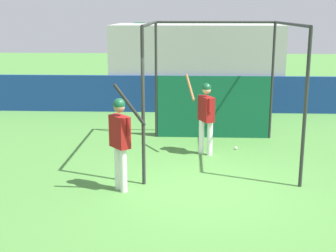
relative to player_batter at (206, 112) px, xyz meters
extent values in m
plane|color=#477F38|center=(-0.16, -2.33, -1.04)|extent=(60.00, 60.00, 0.00)
cube|color=navy|center=(-0.16, 4.80, -0.42)|extent=(24.00, 0.12, 1.24)
cube|color=#9E9E99|center=(-0.16, 6.46, 0.41)|extent=(5.95, 3.20, 2.89)
cube|color=#1E6B3D|center=(-2.36, 5.26, 0.25)|extent=(0.45, 0.40, 0.10)
cube|color=#1E6B3D|center=(-2.36, 5.44, 0.48)|extent=(0.45, 0.06, 0.40)
cube|color=#1E6B3D|center=(-1.81, 5.26, 0.25)|extent=(0.45, 0.40, 0.10)
cube|color=#1E6B3D|center=(-1.81, 5.44, 0.48)|extent=(0.45, 0.06, 0.40)
cube|color=#1E6B3D|center=(-1.26, 5.26, 0.25)|extent=(0.45, 0.40, 0.10)
cube|color=#1E6B3D|center=(-1.26, 5.44, 0.48)|extent=(0.45, 0.06, 0.40)
cube|color=#1E6B3D|center=(-0.71, 5.26, 0.25)|extent=(0.45, 0.40, 0.10)
cube|color=#1E6B3D|center=(-0.71, 5.44, 0.48)|extent=(0.45, 0.06, 0.40)
cube|color=#1E6B3D|center=(-0.16, 5.26, 0.25)|extent=(0.45, 0.40, 0.10)
cube|color=#1E6B3D|center=(-0.16, 5.44, 0.48)|extent=(0.45, 0.06, 0.40)
cube|color=#1E6B3D|center=(0.39, 5.26, 0.25)|extent=(0.45, 0.40, 0.10)
cube|color=#1E6B3D|center=(0.39, 5.44, 0.48)|extent=(0.45, 0.06, 0.40)
cube|color=#1E6B3D|center=(0.94, 5.26, 0.25)|extent=(0.45, 0.40, 0.10)
cube|color=#1E6B3D|center=(0.94, 5.44, 0.48)|extent=(0.45, 0.06, 0.40)
cube|color=#1E6B3D|center=(1.49, 5.26, 0.25)|extent=(0.45, 0.40, 0.10)
cube|color=#1E6B3D|center=(1.49, 5.44, 0.48)|extent=(0.45, 0.06, 0.40)
cube|color=#1E6B3D|center=(2.04, 5.26, 0.25)|extent=(0.45, 0.40, 0.10)
cube|color=#1E6B3D|center=(2.04, 5.44, 0.48)|extent=(0.45, 0.06, 0.40)
cube|color=#1E6B3D|center=(-2.36, 6.06, 0.65)|extent=(0.45, 0.40, 0.10)
cube|color=#1E6B3D|center=(-2.36, 6.24, 0.88)|extent=(0.45, 0.06, 0.40)
cube|color=#1E6B3D|center=(-1.81, 6.06, 0.65)|extent=(0.45, 0.40, 0.10)
cube|color=#1E6B3D|center=(-1.81, 6.24, 0.88)|extent=(0.45, 0.06, 0.40)
cube|color=#1E6B3D|center=(-1.26, 6.06, 0.65)|extent=(0.45, 0.40, 0.10)
cube|color=#1E6B3D|center=(-1.26, 6.24, 0.88)|extent=(0.45, 0.06, 0.40)
cube|color=#1E6B3D|center=(-0.71, 6.06, 0.65)|extent=(0.45, 0.40, 0.10)
cube|color=#1E6B3D|center=(-0.71, 6.24, 0.88)|extent=(0.45, 0.06, 0.40)
cube|color=#1E6B3D|center=(-0.16, 6.06, 0.65)|extent=(0.45, 0.40, 0.10)
cube|color=#1E6B3D|center=(-0.16, 6.24, 0.88)|extent=(0.45, 0.06, 0.40)
cube|color=#1E6B3D|center=(0.39, 6.06, 0.65)|extent=(0.45, 0.40, 0.10)
cube|color=#1E6B3D|center=(0.39, 6.24, 0.88)|extent=(0.45, 0.06, 0.40)
cube|color=#1E6B3D|center=(0.94, 6.06, 0.65)|extent=(0.45, 0.40, 0.10)
cube|color=#1E6B3D|center=(0.94, 6.24, 0.88)|extent=(0.45, 0.06, 0.40)
cube|color=#1E6B3D|center=(1.49, 6.06, 0.65)|extent=(0.45, 0.40, 0.10)
cube|color=#1E6B3D|center=(1.49, 6.24, 0.88)|extent=(0.45, 0.06, 0.40)
cube|color=#1E6B3D|center=(2.04, 6.06, 0.65)|extent=(0.45, 0.40, 0.10)
cube|color=#1E6B3D|center=(2.04, 6.24, 0.88)|extent=(0.45, 0.06, 0.40)
cube|color=#1E6B3D|center=(-2.36, 6.86, 1.05)|extent=(0.45, 0.40, 0.10)
cube|color=#1E6B3D|center=(-2.36, 7.04, 1.28)|extent=(0.45, 0.06, 0.40)
cube|color=#1E6B3D|center=(-1.81, 6.86, 1.05)|extent=(0.45, 0.40, 0.10)
cube|color=#1E6B3D|center=(-1.81, 7.04, 1.28)|extent=(0.45, 0.06, 0.40)
cube|color=#1E6B3D|center=(-1.26, 6.86, 1.05)|extent=(0.45, 0.40, 0.10)
cube|color=#1E6B3D|center=(-1.26, 7.04, 1.28)|extent=(0.45, 0.06, 0.40)
cube|color=#1E6B3D|center=(-0.71, 6.86, 1.05)|extent=(0.45, 0.40, 0.10)
cube|color=#1E6B3D|center=(-0.71, 7.04, 1.28)|extent=(0.45, 0.06, 0.40)
cube|color=#1E6B3D|center=(-0.16, 6.86, 1.05)|extent=(0.45, 0.40, 0.10)
cube|color=#1E6B3D|center=(-0.16, 7.04, 1.28)|extent=(0.45, 0.06, 0.40)
cube|color=#1E6B3D|center=(0.39, 6.86, 1.05)|extent=(0.45, 0.40, 0.10)
cube|color=#1E6B3D|center=(0.39, 7.04, 1.28)|extent=(0.45, 0.06, 0.40)
cube|color=#1E6B3D|center=(0.94, 6.86, 1.05)|extent=(0.45, 0.40, 0.10)
cube|color=#1E6B3D|center=(0.94, 7.04, 1.28)|extent=(0.45, 0.06, 0.40)
cube|color=#1E6B3D|center=(1.49, 6.86, 1.05)|extent=(0.45, 0.40, 0.10)
cube|color=#1E6B3D|center=(1.49, 7.04, 1.28)|extent=(0.45, 0.06, 0.40)
cube|color=#1E6B3D|center=(2.04, 6.86, 1.05)|extent=(0.45, 0.40, 0.10)
cube|color=#1E6B3D|center=(2.04, 7.04, 1.28)|extent=(0.45, 0.06, 0.40)
cube|color=#1E6B3D|center=(-2.36, 7.66, 1.45)|extent=(0.45, 0.40, 0.10)
cube|color=#1E6B3D|center=(-2.36, 7.84, 1.68)|extent=(0.45, 0.06, 0.40)
cube|color=#1E6B3D|center=(-1.81, 7.66, 1.45)|extent=(0.45, 0.40, 0.10)
cube|color=#1E6B3D|center=(-1.81, 7.84, 1.68)|extent=(0.45, 0.06, 0.40)
cube|color=#1E6B3D|center=(-1.26, 7.66, 1.45)|extent=(0.45, 0.40, 0.10)
cube|color=#1E6B3D|center=(-1.26, 7.84, 1.68)|extent=(0.45, 0.06, 0.40)
cube|color=#1E6B3D|center=(-0.71, 7.66, 1.45)|extent=(0.45, 0.40, 0.10)
cube|color=#1E6B3D|center=(-0.71, 7.84, 1.68)|extent=(0.45, 0.06, 0.40)
cube|color=#1E6B3D|center=(-0.16, 7.66, 1.45)|extent=(0.45, 0.40, 0.10)
cube|color=#1E6B3D|center=(-0.16, 7.84, 1.68)|extent=(0.45, 0.06, 0.40)
cube|color=#1E6B3D|center=(0.39, 7.66, 1.45)|extent=(0.45, 0.40, 0.10)
cube|color=#1E6B3D|center=(0.39, 7.84, 1.68)|extent=(0.45, 0.06, 0.40)
cube|color=#1E6B3D|center=(0.94, 7.66, 1.45)|extent=(0.45, 0.40, 0.10)
cube|color=#1E6B3D|center=(0.94, 7.84, 1.68)|extent=(0.45, 0.06, 0.40)
cube|color=#1E6B3D|center=(1.49, 7.66, 1.45)|extent=(0.45, 0.40, 0.10)
cube|color=#1E6B3D|center=(1.49, 7.84, 1.68)|extent=(0.45, 0.06, 0.40)
cube|color=#1E6B3D|center=(2.04, 7.66, 1.45)|extent=(0.45, 0.40, 0.10)
cube|color=#1E6B3D|center=(2.04, 7.84, 1.68)|extent=(0.45, 0.06, 0.40)
cylinder|color=#282828|center=(-1.28, -2.07, 0.50)|extent=(0.07, 0.07, 3.07)
cylinder|color=#282828|center=(1.80, -2.07, 0.50)|extent=(0.07, 0.07, 3.07)
cylinder|color=#282828|center=(-1.28, 1.56, 0.50)|extent=(0.07, 0.07, 3.07)
cylinder|color=#282828|center=(1.80, 1.56, 0.50)|extent=(0.07, 0.07, 3.07)
cylinder|color=#282828|center=(-1.28, -0.25, 2.03)|extent=(0.06, 3.63, 0.06)
cylinder|color=#282828|center=(1.80, -0.25, 2.03)|extent=(0.06, 3.63, 0.06)
cylinder|color=#282828|center=(0.26, 1.56, 2.03)|extent=(3.07, 0.06, 0.06)
cube|color=#0F5133|center=(0.26, 1.54, -0.20)|extent=(3.00, 0.03, 1.68)
cylinder|color=white|center=(0.11, -0.08, -0.63)|extent=(0.17, 0.17, 0.82)
cylinder|color=white|center=(-0.09, 0.07, -0.63)|extent=(0.17, 0.17, 0.82)
cube|color=maroon|center=(0.01, 0.00, 0.07)|extent=(0.40, 0.52, 0.58)
sphere|color=tan|center=(0.01, 0.00, 0.53)|extent=(0.21, 0.21, 0.21)
sphere|color=#144C2D|center=(0.01, 0.00, 0.57)|extent=(0.22, 0.22, 0.22)
cylinder|color=maroon|center=(0.08, -0.25, 0.21)|extent=(0.09, 0.09, 0.32)
cylinder|color=maroon|center=(-0.13, 0.21, 0.21)|extent=(0.09, 0.09, 0.32)
cylinder|color=brown|center=(-0.38, 0.12, 0.56)|extent=(0.24, 0.74, 0.55)
sphere|color=brown|center=(-0.03, 0.21, 0.32)|extent=(0.08, 0.08, 0.08)
cylinder|color=white|center=(-1.75, -2.35, -0.61)|extent=(0.18, 0.18, 0.86)
cylinder|color=white|center=(-1.62, -2.49, -0.61)|extent=(0.18, 0.18, 0.86)
cube|color=maroon|center=(-1.68, -2.42, 0.12)|extent=(0.45, 0.47, 0.61)
sphere|color=#A37556|center=(-1.68, -2.42, 0.59)|extent=(0.21, 0.21, 0.21)
sphere|color=#144C2D|center=(-1.68, -2.42, 0.64)|extent=(0.23, 0.23, 0.23)
cylinder|color=maroon|center=(-1.80, -2.22, 0.26)|extent=(0.10, 0.10, 0.33)
cylinder|color=maroon|center=(-1.51, -2.57, 0.26)|extent=(0.10, 0.10, 0.33)
cylinder|color=black|center=(-1.45, -2.71, 0.69)|extent=(0.58, 0.21, 0.80)
sphere|color=black|center=(-1.52, -2.45, 0.31)|extent=(0.08, 0.08, 0.08)
sphere|color=white|center=(0.79, 0.42, -1.00)|extent=(0.07, 0.07, 0.07)
camera|label=1|loc=(-0.41, -10.81, 2.30)|focal=50.00mm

